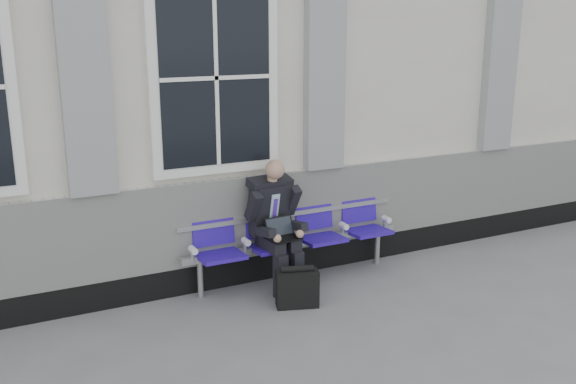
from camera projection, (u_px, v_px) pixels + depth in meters
ground at (241, 355)px, 5.56m from camera, size 70.00×70.00×0.00m
station_building at (131, 68)px, 7.98m from camera, size 14.40×4.40×4.49m
bench at (294, 231)px, 7.06m from camera, size 2.60×0.47×0.91m
businessman at (275, 220)px, 6.77m from camera, size 0.58×0.78×1.41m
briefcase at (297, 288)px, 6.44m from camera, size 0.46×0.30×0.44m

